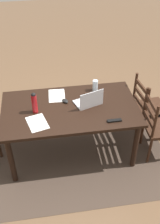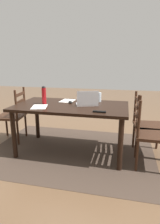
# 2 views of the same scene
# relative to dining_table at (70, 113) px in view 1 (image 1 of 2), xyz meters

# --- Properties ---
(ground_plane) EXTENTS (14.00, 14.00, 0.00)m
(ground_plane) POSITION_rel_dining_table_xyz_m (0.00, 0.00, -0.67)
(ground_plane) COLOR brown
(area_rug) EXTENTS (2.57, 1.94, 0.01)m
(area_rug) POSITION_rel_dining_table_xyz_m (0.00, 0.00, -0.67)
(area_rug) COLOR #47382D
(area_rug) RESTS_ON ground
(dining_table) EXTENTS (1.69, 0.95, 0.76)m
(dining_table) POSITION_rel_dining_table_xyz_m (0.00, 0.00, 0.00)
(dining_table) COLOR black
(dining_table) RESTS_ON ground
(chair_left_far) EXTENTS (0.45, 0.45, 0.95)m
(chair_left_far) POSITION_rel_dining_table_xyz_m (-1.13, 0.19, -0.21)
(chair_left_far) COLOR #3D2316
(chair_left_far) RESTS_ON ground
(chair_left_near) EXTENTS (0.48, 0.48, 0.95)m
(chair_left_near) POSITION_rel_dining_table_xyz_m (-1.14, -0.19, -0.21)
(chair_left_near) COLOR #3D2316
(chair_left_near) RESTS_ON ground
(laptop) EXTENTS (0.37, 0.31, 0.23)m
(laptop) POSITION_rel_dining_table_xyz_m (-0.25, -0.02, 0.15)
(laptop) COLOR silver
(laptop) RESTS_ON dining_table
(water_bottle) EXTENTS (0.07, 0.07, 0.28)m
(water_bottle) POSITION_rel_dining_table_xyz_m (0.43, 0.02, 0.23)
(water_bottle) COLOR #A81419
(water_bottle) RESTS_ON dining_table
(drinking_glass) EXTENTS (0.07, 0.07, 0.15)m
(drinking_glass) POSITION_rel_dining_table_xyz_m (-0.38, -0.33, 0.16)
(drinking_glass) COLOR silver
(drinking_glass) RESTS_ON dining_table
(computer_mouse) EXTENTS (0.10, 0.12, 0.03)m
(computer_mouse) POSITION_rel_dining_table_xyz_m (0.05, -0.12, 0.11)
(computer_mouse) COLOR black
(computer_mouse) RESTS_ON dining_table
(tv_remote) EXTENTS (0.17, 0.05, 0.02)m
(tv_remote) POSITION_rel_dining_table_xyz_m (-0.48, 0.34, 0.10)
(tv_remote) COLOR black
(tv_remote) RESTS_ON dining_table
(paper_stack_left) EXTENTS (0.28, 0.34, 0.00)m
(paper_stack_left) POSITION_rel_dining_table_xyz_m (0.41, 0.23, 0.09)
(paper_stack_left) COLOR white
(paper_stack_left) RESTS_ON dining_table
(paper_stack_right) EXTENTS (0.23, 0.31, 0.00)m
(paper_stack_right) POSITION_rel_dining_table_xyz_m (0.14, -0.28, 0.09)
(paper_stack_right) COLOR white
(paper_stack_right) RESTS_ON dining_table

